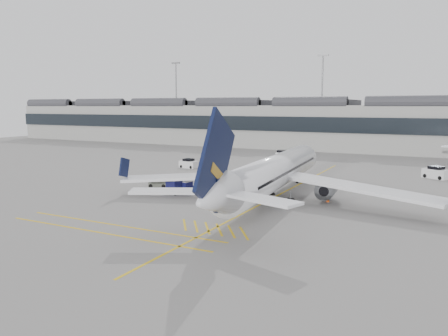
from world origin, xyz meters
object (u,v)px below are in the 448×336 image
at_px(baggage_cart_a, 174,186).
at_px(ramp_agent_a, 220,189).
at_px(belt_loader, 256,191).
at_px(pushback_tug, 158,183).
at_px(airliner_main, 273,173).
at_px(ramp_agent_b, 213,194).

bearing_deg(baggage_cart_a, ramp_agent_a, 28.42).
distance_m(belt_loader, pushback_tug, 13.78).
relative_size(airliner_main, belt_loader, 8.57).
relative_size(airliner_main, baggage_cart_a, 19.15).
distance_m(ramp_agent_a, ramp_agent_b, 3.65).
relative_size(belt_loader, ramp_agent_b, 2.47).
xyz_separation_m(belt_loader, ramp_agent_b, (-2.63, -6.24, 0.40)).
bearing_deg(airliner_main, pushback_tug, 173.44).
xyz_separation_m(belt_loader, baggage_cart_a, (-9.18, -4.15, 0.47)).
relative_size(baggage_cart_a, ramp_agent_a, 1.26).
relative_size(ramp_agent_a, ramp_agent_b, 0.88).
height_order(baggage_cart_a, ramp_agent_a, baggage_cart_a).
relative_size(airliner_main, pushback_tug, 14.63).
bearing_deg(ramp_agent_b, airliner_main, -146.53).
xyz_separation_m(airliner_main, ramp_agent_b, (-5.52, -4.43, -2.21)).
bearing_deg(airliner_main, belt_loader, 143.40).
distance_m(baggage_cart_a, ramp_agent_a, 5.78).
bearing_deg(baggage_cart_a, ramp_agent_b, -3.61).
xyz_separation_m(ramp_agent_a, pushback_tug, (-10.14, 1.49, -0.24)).
height_order(belt_loader, ramp_agent_b, ramp_agent_b).
bearing_deg(ramp_agent_a, ramp_agent_b, -132.08).
distance_m(airliner_main, pushback_tug, 16.82).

